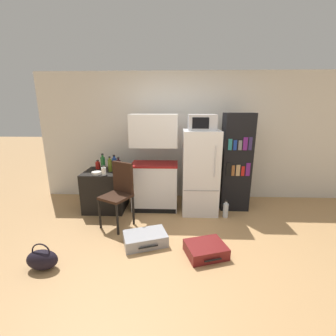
% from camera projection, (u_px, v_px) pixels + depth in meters
% --- Properties ---
extents(ground_plane, '(24.00, 24.00, 0.00)m').
position_uv_depth(ground_plane, '(194.00, 252.00, 2.93)').
color(ground_plane, tan).
extents(wall_back, '(6.40, 0.10, 2.51)m').
position_uv_depth(wall_back, '(198.00, 137.00, 4.54)').
color(wall_back, silver).
rests_on(wall_back, ground_plane).
extents(side_table, '(0.71, 0.64, 0.72)m').
position_uv_depth(side_table, '(106.00, 190.00, 4.13)').
color(side_table, black).
rests_on(side_table, ground_plane).
extents(kitchen_hutch, '(0.83, 0.51, 1.72)m').
position_uv_depth(kitchen_hutch, '(155.00, 167.00, 4.06)').
color(kitchen_hutch, white).
rests_on(kitchen_hutch, ground_plane).
extents(refrigerator, '(0.61, 0.67, 1.47)m').
position_uv_depth(refrigerator, '(200.00, 172.00, 3.97)').
color(refrigerator, white).
rests_on(refrigerator, ground_plane).
extents(microwave, '(0.46, 0.43, 0.26)m').
position_uv_depth(microwave, '(202.00, 122.00, 3.75)').
color(microwave, '#B7B7BC').
rests_on(microwave, refrigerator).
extents(bookshelf, '(0.50, 0.38, 1.75)m').
position_uv_depth(bookshelf, '(236.00, 162.00, 4.05)').
color(bookshelf, black).
rests_on(bookshelf, ground_plane).
extents(bottle_blue_soda, '(0.09, 0.09, 0.28)m').
position_uv_depth(bottle_blue_soda, '(114.00, 164.00, 4.09)').
color(bottle_blue_soda, '#1E47A3').
rests_on(bottle_blue_soda, side_table).
extents(bottle_ketchup_red, '(0.09, 0.09, 0.17)m').
position_uv_depth(bottle_ketchup_red, '(98.00, 165.00, 4.19)').
color(bottle_ketchup_red, '#AD1914').
rests_on(bottle_ketchup_red, side_table).
extents(bottle_olive_oil, '(0.07, 0.07, 0.27)m').
position_uv_depth(bottle_olive_oil, '(110.00, 165.00, 4.01)').
color(bottle_olive_oil, '#566619').
rests_on(bottle_olive_oil, side_table).
extents(bottle_wine_dark, '(0.07, 0.07, 0.26)m').
position_uv_depth(bottle_wine_dark, '(119.00, 165.00, 4.00)').
color(bottle_wine_dark, black).
rests_on(bottle_wine_dark, side_table).
extents(bottle_green_tall, '(0.08, 0.08, 0.30)m').
position_uv_depth(bottle_green_tall, '(103.00, 163.00, 4.11)').
color(bottle_green_tall, '#1E6028').
rests_on(bottle_green_tall, side_table).
extents(bottle_milk_white, '(0.08, 0.08, 0.17)m').
position_uv_depth(bottle_milk_white, '(104.00, 171.00, 3.78)').
color(bottle_milk_white, white).
rests_on(bottle_milk_white, side_table).
extents(bowl, '(0.17, 0.17, 0.05)m').
position_uv_depth(bowl, '(97.00, 173.00, 3.84)').
color(bowl, silver).
rests_on(bowl, side_table).
extents(chair, '(0.54, 0.54, 1.01)m').
position_uv_depth(chair, '(120.00, 189.00, 3.51)').
color(chair, black).
rests_on(chair, ground_plane).
extents(suitcase_large_flat, '(0.58, 0.52, 0.15)m').
position_uv_depth(suitcase_large_flat, '(206.00, 250.00, 2.86)').
color(suitcase_large_flat, maroon).
rests_on(suitcase_large_flat, ground_plane).
extents(suitcase_small_flat, '(0.66, 0.53, 0.16)m').
position_uv_depth(suitcase_small_flat, '(145.00, 239.00, 3.09)').
color(suitcase_small_flat, '#99999E').
rests_on(suitcase_small_flat, ground_plane).
extents(handbag, '(0.36, 0.20, 0.33)m').
position_uv_depth(handbag, '(42.00, 259.00, 2.60)').
color(handbag, black).
rests_on(handbag, ground_plane).
extents(water_bottle_front, '(0.09, 0.09, 0.32)m').
position_uv_depth(water_bottle_front, '(226.00, 210.00, 3.85)').
color(water_bottle_front, silver).
rests_on(water_bottle_front, ground_plane).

